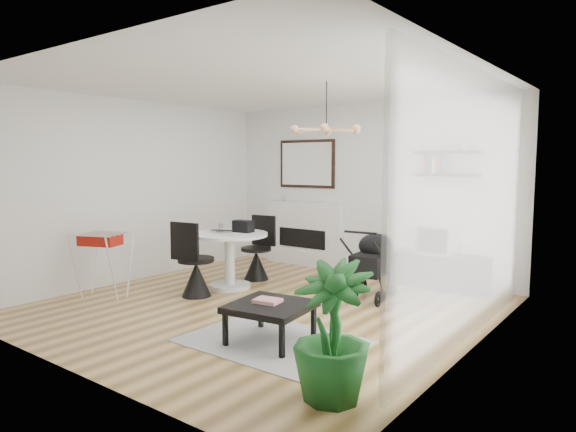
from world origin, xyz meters
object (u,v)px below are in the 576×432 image
Objects in this scene: fireplace at (305,226)px; crt_tv at (438,239)px; drying_rack at (103,263)px; dining_table at (230,252)px; potted_plant at (332,332)px; tv_console at (441,271)px; coffee_table at (270,308)px; stroller at (372,268)px.

crt_tv is at bearing -3.83° from fireplace.
crt_tv is at bearing 22.67° from drying_rack.
dining_table is (0.10, -1.98, -0.17)m from fireplace.
fireplace reaches higher than dining_table.
potted_plant is (0.67, -3.86, -0.17)m from crt_tv.
fireplace reaches higher than drying_rack.
tv_console is 3.93m from potted_plant.
fireplace reaches higher than coffee_table.
fireplace is at bearing 127.54° from potted_plant.
dining_table is 1.14× the size of stroller.
stroller is 3.01m from potted_plant.
dining_table is at bearing 143.55° from coffee_table.
crt_tv is 0.59× the size of coffee_table.
fireplace reaches higher than tv_console.
tv_console is 1.36× the size of stroller.
drying_rack is at bearing 170.20° from potted_plant.
fireplace is 2.43m from crt_tv.
potted_plant is (3.09, -4.03, -0.16)m from fireplace.
crt_tv is (-0.05, -0.00, 0.46)m from tv_console.
dining_table is at bearing -164.85° from stroller.
tv_console is 4.63m from drying_rack.
coffee_table is (-0.53, -3.18, 0.11)m from tv_console.
tv_console is at bearing 80.51° from coffee_table.
stroller is (1.86, 0.73, -0.11)m from dining_table.
tv_console is 1.49× the size of drying_rack.
dining_table is 2.30m from coffee_table.
stroller reaches higher than dining_table.
crt_tv is 4.59m from drying_rack.
potted_plant reaches higher than tv_console.
fireplace is 2.00× the size of dining_table.
fireplace is 4.39× the size of crt_tv.
crt_tv is 0.46× the size of dining_table.
stroller reaches higher than tv_console.
stroller is at bearing 89.48° from coffee_table.
dining_table is 1.68m from drying_rack.
crt_tv is at bearing -176.44° from tv_console.
fireplace is 2.52m from tv_console.
potted_plant is at bearing -30.96° from coffee_table.
potted_plant is at bearing -31.02° from drying_rack.
dining_table is at bearing -142.02° from crt_tv.
fireplace is at bearing 120.24° from coffee_table.
potted_plant is at bearing -74.22° from stroller.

